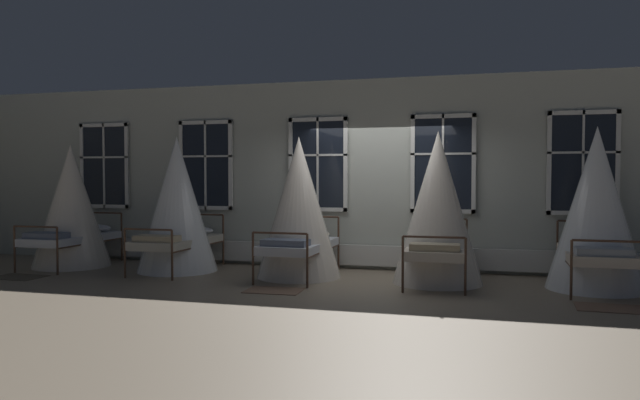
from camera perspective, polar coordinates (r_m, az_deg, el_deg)
The scene contains 11 objects.
ground at distance 9.79m, azimuth 4.54°, elevation -7.41°, with size 31.66×31.66×0.00m, color gray.
back_wall_with_windows at distance 10.72m, azimuth 5.65°, elevation 2.43°, with size 16.83×0.10×3.36m, color #B2B7AD.
window_bank at distance 10.62m, azimuth 5.53°, elevation -1.30°, with size 12.13×0.10×2.63m.
cot_first at distance 11.90m, azimuth -22.42°, elevation -0.66°, with size 1.38×1.87×2.23m.
cot_second at distance 10.75m, azimuth -13.32°, elevation -0.57°, with size 1.38×1.89×2.33m.
cot_third at distance 9.83m, azimuth -2.00°, elevation -0.89°, with size 1.38×1.88×2.29m.
cot_fourth at distance 9.42m, azimuth 11.05°, elevation -0.91°, with size 1.38×1.89×2.34m.
cot_fifth at distance 9.59m, azimuth 24.61°, elevation -0.93°, with size 1.38×1.88×2.37m.
rug_first at distance 11.04m, azimuth -26.62°, elevation -6.52°, with size 0.80×0.56×0.01m, color brown.
rug_third at distance 8.76m, azimuth -4.37°, elevation -8.51°, with size 0.80×0.56×0.01m, color brown.
rug_fifth at distance 8.40m, azimuth 25.69°, elevation -9.18°, with size 0.80×0.56×0.01m, color brown.
Camera 1 is at (1.81, -9.49, 1.62)m, focal length 33.90 mm.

